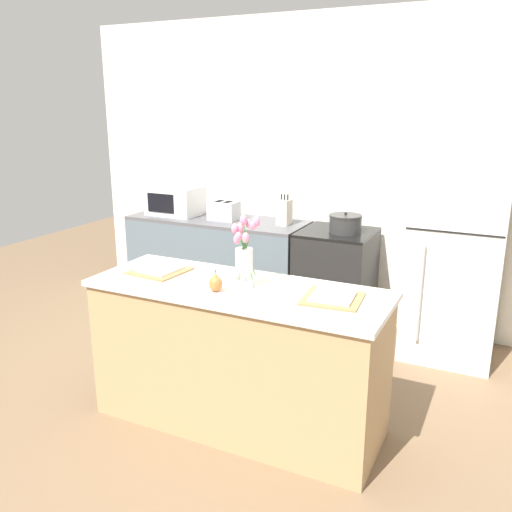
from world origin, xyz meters
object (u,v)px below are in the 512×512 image
object	(u,v)px
pear_figurine	(216,283)
plate_setting_right	(333,298)
flower_vase	(244,259)
stove_range	(335,283)
microwave	(175,200)
refrigerator	(456,250)
plate_setting_left	(160,270)
knife_block	(284,212)
toaster	(224,211)
cooking_pot	(345,224)

from	to	relation	value
pear_figurine	plate_setting_right	bearing A→B (deg)	14.57
flower_vase	plate_setting_right	bearing A→B (deg)	5.97
stove_range	microwave	xyz separation A→B (m)	(-1.62, -0.00, 0.59)
flower_vase	microwave	xyz separation A→B (m)	(-1.58, 1.62, -0.04)
refrigerator	stove_range	bearing A→B (deg)	-179.96
plate_setting_left	knife_block	distance (m)	1.62
pear_figurine	microwave	bearing A→B (deg)	129.83
pear_figurine	plate_setting_left	world-z (taller)	pear_figurine
refrigerator	plate_setting_left	size ratio (longest dim) A/B	5.00
flower_vase	plate_setting_left	size ratio (longest dim) A/B	1.25
flower_vase	microwave	size ratio (longest dim) A/B	0.90
pear_figurine	plate_setting_right	size ratio (longest dim) A/B	0.38
refrigerator	pear_figurine	bearing A→B (deg)	-122.72
stove_range	pear_figurine	xyz separation A→B (m)	(-0.17, -1.74, 0.50)
toaster	plate_setting_right	bearing A→B (deg)	-44.87
refrigerator	cooking_pot	bearing A→B (deg)	-178.56
plate_setting_left	toaster	bearing A→B (deg)	104.40
flower_vase	pear_figurine	bearing A→B (deg)	-138.14
plate_setting_left	plate_setting_right	bearing A→B (deg)	0.00
stove_range	plate_setting_left	size ratio (longest dim) A/B	2.65
plate_setting_left	microwave	world-z (taller)	microwave
cooking_pot	microwave	xyz separation A→B (m)	(-1.69, 0.02, 0.06)
plate_setting_right	knife_block	xyz separation A→B (m)	(-0.97, 1.60, 0.11)
pear_figurine	toaster	world-z (taller)	toaster
plate_setting_left	toaster	xyz separation A→B (m)	(-0.40, 1.54, 0.08)
toaster	refrigerator	bearing A→B (deg)	0.85
microwave	knife_block	world-z (taller)	same
flower_vase	pear_figurine	world-z (taller)	flower_vase
refrigerator	toaster	size ratio (longest dim) A/B	6.16
plate_setting_right	stove_range	bearing A→B (deg)	106.87
cooking_pot	knife_block	world-z (taller)	knife_block
flower_vase	toaster	size ratio (longest dim) A/B	1.54
refrigerator	flower_vase	bearing A→B (deg)	-121.36
cooking_pot	knife_block	distance (m)	0.57
knife_block	refrigerator	bearing A→B (deg)	-1.29
flower_vase	refrigerator	bearing A→B (deg)	58.64
flower_vase	microwave	bearing A→B (deg)	134.13
pear_figurine	plate_setting_left	distance (m)	0.54
pear_figurine	microwave	world-z (taller)	microwave
toaster	pear_figurine	bearing A→B (deg)	-62.09
plate_setting_right	microwave	bearing A→B (deg)	143.12
plate_setting_left	microwave	bearing A→B (deg)	120.91
flower_vase	knife_block	bearing A→B (deg)	105.41
microwave	knife_block	size ratio (longest dim) A/B	1.78
cooking_pot	microwave	size ratio (longest dim) A/B	0.57
pear_figurine	microwave	xyz separation A→B (m)	(-1.45, 1.74, 0.09)
refrigerator	knife_block	bearing A→B (deg)	178.71
stove_range	cooking_pot	distance (m)	0.54
plate_setting_left	plate_setting_right	size ratio (longest dim) A/B	1.00
toaster	knife_block	bearing A→B (deg)	6.20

